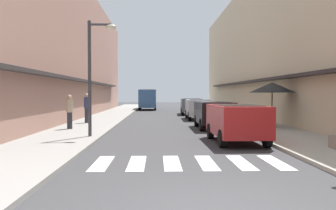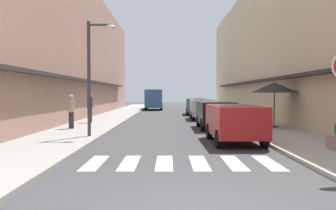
# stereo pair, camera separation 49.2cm
# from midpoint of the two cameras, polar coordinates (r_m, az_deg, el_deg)

# --- Properties ---
(ground_plane) EXTENTS (109.04, 109.04, 0.00)m
(ground_plane) POSITION_cam_midpoint_polar(r_m,az_deg,el_deg) (25.60, -0.28, -2.45)
(ground_plane) COLOR #38383A
(sidewalk_left) EXTENTS (3.11, 69.39, 0.12)m
(sidewalk_left) POSITION_cam_midpoint_polar(r_m,az_deg,el_deg) (25.93, -10.92, -2.30)
(sidewalk_left) COLOR gray
(sidewalk_left) RESTS_ON ground_plane
(sidewalk_right) EXTENTS (3.11, 69.39, 0.12)m
(sidewalk_right) POSITION_cam_midpoint_polar(r_m,az_deg,el_deg) (26.16, 10.26, -2.26)
(sidewalk_right) COLOR #ADA899
(sidewalk_right) RESTS_ON ground_plane
(building_row_left) EXTENTS (5.50, 46.61, 10.39)m
(building_row_left) POSITION_cam_midpoint_polar(r_m,az_deg,el_deg) (28.42, -18.67, 8.37)
(building_row_left) COLOR #A87A6B
(building_row_left) RESTS_ON ground_plane
(building_row_right) EXTENTS (5.50, 46.61, 10.93)m
(building_row_right) POSITION_cam_midpoint_polar(r_m,az_deg,el_deg) (28.83, 17.70, 8.82)
(building_row_right) COLOR beige
(building_row_right) RESTS_ON ground_plane
(crosswalk) EXTENTS (5.20, 2.20, 0.01)m
(crosswalk) POSITION_cam_midpoint_polar(r_m,az_deg,el_deg) (10.01, 1.93, -9.09)
(crosswalk) COLOR silver
(crosswalk) RESTS_ON ground_plane
(parked_car_near) EXTENTS (1.85, 3.97, 1.47)m
(parked_car_near) POSITION_cam_midpoint_polar(r_m,az_deg,el_deg) (14.14, 9.76, -2.19)
(parked_car_near) COLOR maroon
(parked_car_near) RESTS_ON ground_plane
(parked_car_mid) EXTENTS (1.82, 3.91, 1.47)m
(parked_car_mid) POSITION_cam_midpoint_polar(r_m,az_deg,el_deg) (19.67, 6.51, -1.06)
(parked_car_mid) COLOR black
(parked_car_mid) RESTS_ON ground_plane
(parked_car_far) EXTENTS (1.85, 4.11, 1.47)m
(parked_car_far) POSITION_cam_midpoint_polar(r_m,az_deg,el_deg) (26.59, 4.37, -0.31)
(parked_car_far) COLOR silver
(parked_car_far) RESTS_ON ground_plane
(parked_car_distant) EXTENTS (1.96, 4.54, 1.47)m
(parked_car_distant) POSITION_cam_midpoint_polar(r_m,az_deg,el_deg) (32.93, 3.20, 0.10)
(parked_car_distant) COLOR #4C5156
(parked_car_distant) RESTS_ON ground_plane
(delivery_van) EXTENTS (2.05, 5.42, 2.37)m
(delivery_van) POSITION_cam_midpoint_polar(r_m,az_deg,el_deg) (42.57, -3.57, 1.13)
(delivery_van) COLOR #33598C
(delivery_van) RESTS_ON ground_plane
(street_lamp) EXTENTS (1.19, 0.28, 4.80)m
(street_lamp) POSITION_cam_midpoint_polar(r_m,az_deg,el_deg) (15.48, -12.41, 6.19)
(street_lamp) COLOR #38383D
(street_lamp) RESTS_ON sidewalk_left
(cafe_umbrella) EXTENTS (2.45, 2.45, 2.39)m
(cafe_umbrella) POSITION_cam_midpoint_polar(r_m,az_deg,el_deg) (20.03, 15.41, 2.66)
(cafe_umbrella) COLOR #262626
(cafe_umbrella) RESTS_ON sidewalk_right
(pedestrian_walking_near) EXTENTS (0.34, 0.34, 1.79)m
(pedestrian_walking_near) POSITION_cam_midpoint_polar(r_m,az_deg,el_deg) (22.65, -13.28, -0.35)
(pedestrian_walking_near) COLOR #282B33
(pedestrian_walking_near) RESTS_ON sidewalk_left
(pedestrian_walking_far) EXTENTS (0.34, 0.34, 1.72)m
(pedestrian_walking_far) POSITION_cam_midpoint_polar(r_m,az_deg,el_deg) (18.99, -15.96, -0.89)
(pedestrian_walking_far) COLOR #282B33
(pedestrian_walking_far) RESTS_ON sidewalk_left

